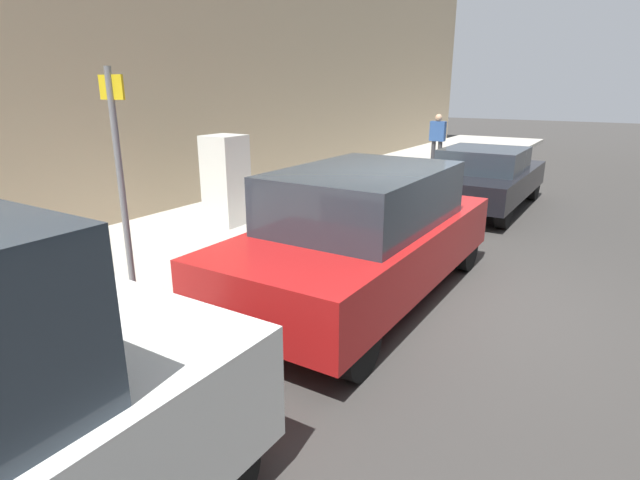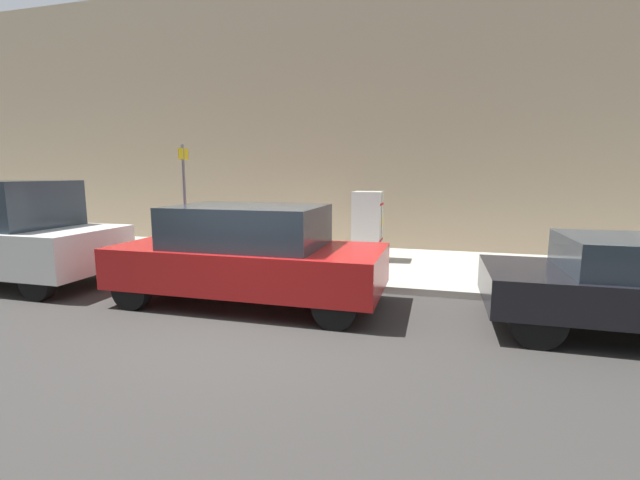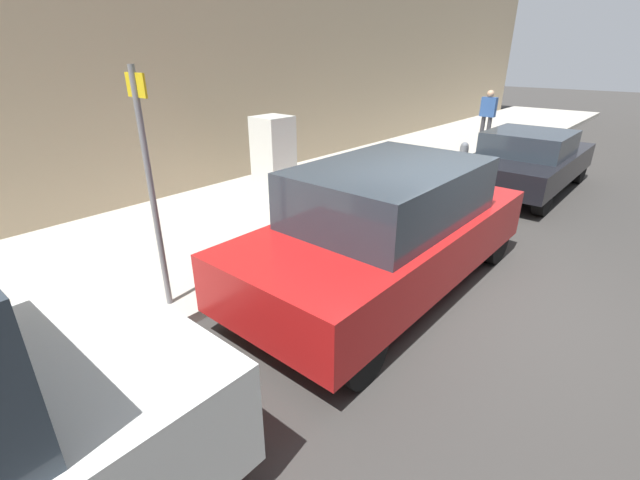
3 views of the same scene
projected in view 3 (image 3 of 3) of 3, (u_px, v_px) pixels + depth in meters
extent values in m
plane|color=#383533|center=(466.00, 297.00, 5.74)|extent=(80.00, 80.00, 0.00)
cube|color=#B2ADA0|center=(249.00, 217.00, 8.35)|extent=(4.35, 44.00, 0.14)
cube|color=tan|center=(139.00, 3.00, 8.57)|extent=(1.57, 39.60, 7.84)
cube|color=silver|center=(274.00, 159.00, 8.87)|extent=(0.67, 0.69, 1.71)
cube|color=black|center=(286.00, 156.00, 9.11)|extent=(0.01, 0.01, 1.62)
cube|color=yellow|center=(283.00, 150.00, 9.12)|extent=(0.16, 0.01, 0.22)
cube|color=red|center=(285.00, 130.00, 8.89)|extent=(0.61, 0.01, 0.05)
cube|color=red|center=(286.00, 171.00, 9.25)|extent=(0.61, 0.01, 0.05)
cylinder|color=#47443F|center=(417.00, 182.00, 10.29)|extent=(0.70, 0.70, 0.02)
cylinder|color=slate|center=(153.00, 197.00, 4.80)|extent=(0.07, 0.07, 2.77)
cube|color=yellow|center=(136.00, 85.00, 4.33)|extent=(0.36, 0.02, 0.24)
cylinder|color=slate|center=(463.00, 159.00, 11.15)|extent=(0.22, 0.22, 0.64)
sphere|color=slate|center=(465.00, 146.00, 11.01)|extent=(0.20, 0.20, 0.20)
cylinder|color=#333338|center=(482.00, 129.00, 14.91)|extent=(0.14, 0.14, 0.85)
cylinder|color=#333338|center=(488.00, 130.00, 14.77)|extent=(0.14, 0.14, 0.85)
cube|color=#2D5193|center=(489.00, 107.00, 14.54)|extent=(0.50, 0.22, 0.64)
sphere|color=tan|center=(491.00, 94.00, 14.36)|extent=(0.23, 0.23, 0.23)
cylinder|color=black|center=(71.00, 380.00, 3.81)|extent=(0.22, 0.67, 0.67)
cube|color=red|center=(387.00, 242.00, 5.73)|extent=(1.98, 4.69, 0.70)
cube|color=#2D3842|center=(390.00, 192.00, 5.45)|extent=(1.74, 2.58, 0.70)
cylinder|color=black|center=(398.00, 216.00, 7.61)|extent=(0.22, 0.66, 0.66)
cylinder|color=black|center=(495.00, 242.00, 6.58)|extent=(0.22, 0.66, 0.66)
cylinder|color=black|center=(245.00, 294.00, 5.16)|extent=(0.22, 0.66, 0.66)
cylinder|color=black|center=(361.00, 354.00, 4.14)|extent=(0.22, 0.66, 0.66)
cube|color=black|center=(528.00, 164.00, 9.95)|extent=(1.89, 4.32, 0.55)
cube|color=#2D3842|center=(529.00, 143.00, 9.59)|extent=(1.67, 1.81, 0.50)
cylinder|color=black|center=(512.00, 159.00, 11.63)|extent=(0.22, 0.70, 0.70)
cylinder|color=black|center=(579.00, 169.00, 10.65)|extent=(0.22, 0.70, 0.70)
cylinder|color=black|center=(464.00, 183.00, 9.46)|extent=(0.22, 0.70, 0.70)
cylinder|color=black|center=(543.00, 198.00, 8.49)|extent=(0.22, 0.70, 0.70)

